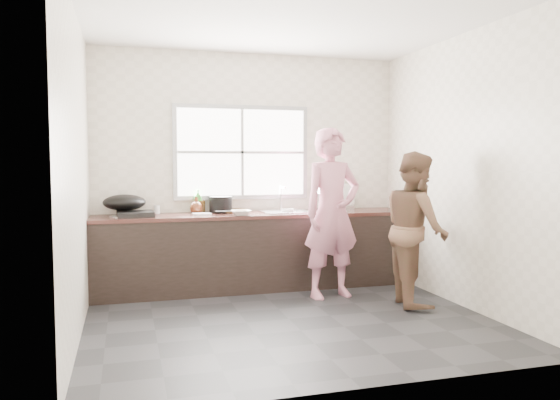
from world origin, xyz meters
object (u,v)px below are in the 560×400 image
object	(u,v)px
woman	(332,218)
bowl_held	(288,210)
bottle_green	(198,201)
dish_rack	(333,196)
black_pot	(221,205)
burner	(135,214)
bowl_crabs	(334,210)
plate_food	(202,214)
pot_lid_right	(142,215)
person_side	(416,228)
bottle_brown_short	(196,206)
glass_jar	(157,209)
bowl_mince	(241,213)
wok	(124,202)
pot_lid_left	(120,216)
bottle_brown_tall	(200,204)
cutting_board	(232,211)

from	to	relation	value
woman	bowl_held	xyz separation A→B (m)	(-0.32, 0.55, 0.05)
bottle_green	dish_rack	xyz separation A→B (m)	(1.64, -0.03, 0.03)
bowl_held	black_pot	bearing A→B (deg)	164.39
bowl_held	burner	xyz separation A→B (m)	(-1.69, 0.03, -0.00)
bowl_crabs	plate_food	world-z (taller)	bowl_crabs
bowl_held	pot_lid_right	xyz separation A→B (m)	(-1.62, 0.17, -0.02)
person_side	bottle_brown_short	world-z (taller)	person_side
person_side	glass_jar	size ratio (longest dim) A/B	15.94
bowl_crabs	woman	bearing A→B (deg)	-113.72
bowl_mince	wok	world-z (taller)	wok
bowl_crabs	black_pot	bearing A→B (deg)	164.97
pot_lid_left	bowl_crabs	bearing A→B (deg)	-3.96
bottle_brown_tall	dish_rack	xyz separation A→B (m)	(1.62, -0.03, 0.07)
woman	wok	world-z (taller)	woman
bowl_held	pot_lid_left	size ratio (longest dim) A/B	0.78
bottle_brown_short	pot_lid_right	distance (m)	0.61
black_pot	pot_lid_right	xyz separation A→B (m)	(-0.88, -0.04, -0.09)
wok	pot_lid_right	size ratio (longest dim) A/B	1.70
bowl_held	plate_food	world-z (taller)	bowl_held
woman	bowl_crabs	world-z (taller)	woman
bottle_brown_tall	glass_jar	size ratio (longest dim) A/B	1.93
plate_food	wok	xyz separation A→B (m)	(-0.81, 0.11, 0.14)
black_pot	plate_food	size ratio (longest dim) A/B	1.21
bottle_brown_tall	dish_rack	world-z (taller)	dish_rack
cutting_board	wok	size ratio (longest dim) A/B	0.78
woman	bottle_brown_short	distance (m)	1.54
cutting_board	plate_food	distance (m)	0.43
bottle_green	bottle_brown_tall	size ratio (longest dim) A/B	1.43
glass_jar	dish_rack	bearing A→B (deg)	-0.66
bottle_brown_tall	burner	world-z (taller)	bottle_brown_tall
woman	bowl_held	bearing A→B (deg)	110.19
cutting_board	burner	bearing A→B (deg)	-169.09
cutting_board	bowl_crabs	distance (m)	1.17
woman	bottle_green	world-z (taller)	woman
plate_food	bottle_brown_tall	world-z (taller)	bottle_brown_tall
bottle_brown_short	pot_lid_left	bearing A→B (deg)	-168.10
bottle_green	dish_rack	size ratio (longest dim) A/B	0.63
bottle_green	glass_jar	size ratio (longest dim) A/B	2.76
bottle_green	wok	bearing A→B (deg)	-168.72
bowl_crabs	bowl_held	size ratio (longest dim) A/B	1.03
bowl_held	burner	size ratio (longest dim) A/B	0.48
black_pot	pot_lid_left	bearing A→B (deg)	-171.10
pot_lid_left	black_pot	bearing A→B (deg)	8.90
glass_jar	black_pot	bearing A→B (deg)	-5.96
bottle_brown_tall	glass_jar	bearing A→B (deg)	-178.80
woman	bowl_held	size ratio (longest dim) A/B	9.45
woman	bottle_brown_tall	world-z (taller)	woman
bottle_green	bowl_crabs	bearing A→B (deg)	-15.67
plate_food	pot_lid_right	distance (m)	0.66
bottle_brown_short	pot_lid_left	xyz separation A→B (m)	(-0.82, -0.17, -0.08)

